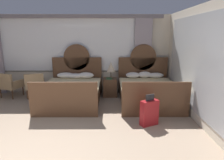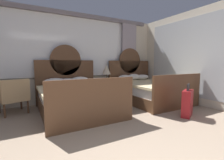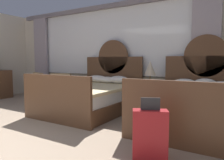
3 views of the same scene
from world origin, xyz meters
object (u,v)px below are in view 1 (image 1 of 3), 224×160
(book_on_nightstand, at_px, (109,79))
(armchair_by_window_centre, at_px, (9,84))
(table_lamp_on_nightstand, at_px, (111,67))
(bed_near_window, at_px, (72,91))
(bed_near_mirror, at_px, (147,91))
(suitcase_on_floor, at_px, (149,113))
(nightstand_between_beds, at_px, (110,87))
(armchair_by_window_left, at_px, (35,84))

(book_on_nightstand, xyz_separation_m, armchair_by_window_centre, (-3.27, -0.04, -0.17))
(table_lamp_on_nightstand, bearing_deg, bed_near_window, -150.40)
(bed_near_mirror, height_order, suitcase_on_floor, bed_near_mirror)
(nightstand_between_beds, height_order, armchair_by_window_centre, armchair_by_window_centre)
(bed_near_mirror, xyz_separation_m, armchair_by_window_left, (-3.61, 0.50, 0.09))
(bed_near_mirror, bearing_deg, suitcase_on_floor, -98.68)
(table_lamp_on_nightstand, xyz_separation_m, armchair_by_window_left, (-2.50, -0.16, -0.54))
(bed_near_mirror, bearing_deg, armchair_by_window_centre, 173.53)
(bed_near_mirror, relative_size, armchair_by_window_left, 2.63)
(book_on_nightstand, distance_m, armchair_by_window_centre, 3.28)
(nightstand_between_beds, relative_size, suitcase_on_floor, 0.82)
(bed_near_window, bearing_deg, nightstand_between_beds, 29.13)
(nightstand_between_beds, xyz_separation_m, armchair_by_window_left, (-2.47, -0.13, 0.14))
(armchair_by_window_left, bearing_deg, book_on_nightstand, 0.98)
(armchair_by_window_left, bearing_deg, table_lamp_on_nightstand, 3.77)
(bed_near_window, height_order, suitcase_on_floor, bed_near_window)
(bed_near_mirror, distance_m, nightstand_between_beds, 1.31)
(table_lamp_on_nightstand, xyz_separation_m, book_on_nightstand, (-0.06, -0.12, -0.37))
(bed_near_window, xyz_separation_m, armchair_by_window_centre, (-2.16, 0.50, 0.09))
(armchair_by_window_centre, bearing_deg, bed_near_window, -13.12)
(armchair_by_window_left, distance_m, suitcase_on_floor, 3.96)
(nightstand_between_beds, xyz_separation_m, armchair_by_window_centre, (-3.30, -0.13, 0.14))
(armchair_by_window_centre, relative_size, suitcase_on_floor, 1.12)
(armchair_by_window_centre, bearing_deg, nightstand_between_beds, 2.33)
(table_lamp_on_nightstand, bearing_deg, armchair_by_window_left, -176.23)
(armchair_by_window_left, bearing_deg, nightstand_between_beds, 3.13)
(bed_near_window, bearing_deg, book_on_nightstand, 26.04)
(bed_near_mirror, bearing_deg, armchair_by_window_left, 172.05)
(armchair_by_window_centre, xyz_separation_m, suitcase_on_floor, (4.21, -2.07, -0.15))
(book_on_nightstand, xyz_separation_m, armchair_by_window_left, (-2.44, -0.04, -0.17))
(suitcase_on_floor, bearing_deg, table_lamp_on_nightstand, 111.37)
(table_lamp_on_nightstand, bearing_deg, armchair_by_window_centre, -177.18)
(bed_near_mirror, height_order, nightstand_between_beds, bed_near_mirror)
(bed_near_window, xyz_separation_m, nightstand_between_beds, (1.14, 0.64, -0.05))
(bed_near_mirror, height_order, armchair_by_window_left, bed_near_mirror)
(bed_near_window, height_order, table_lamp_on_nightstand, bed_near_window)
(book_on_nightstand, bearing_deg, bed_near_mirror, -24.95)
(bed_near_window, xyz_separation_m, suitcase_on_floor, (2.05, -1.57, -0.06))
(bed_near_mirror, xyz_separation_m, nightstand_between_beds, (-1.14, 0.64, -0.05))
(nightstand_between_beds, bearing_deg, suitcase_on_floor, -67.69)
(bed_near_window, relative_size, table_lamp_on_nightstand, 3.87)
(bed_near_mirror, distance_m, suitcase_on_floor, 1.58)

